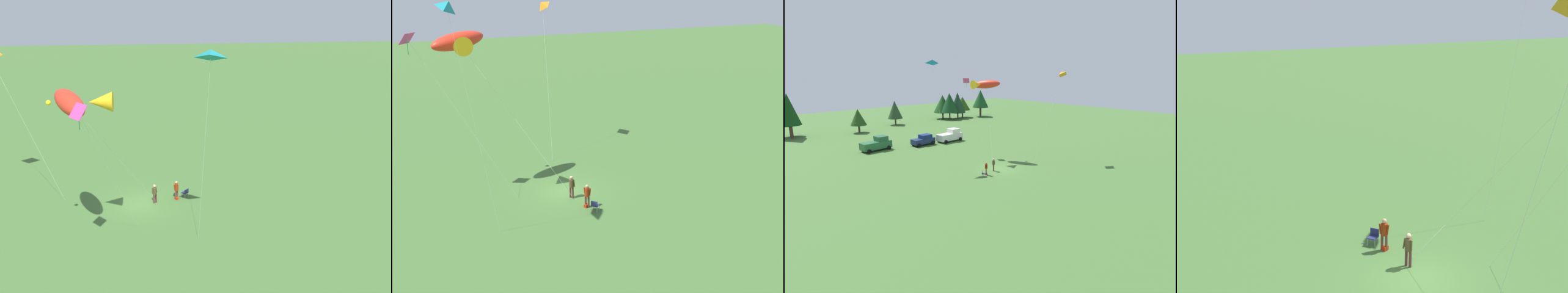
# 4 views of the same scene
# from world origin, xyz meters

# --- Properties ---
(ground_plane) EXTENTS (160.00, 160.00, 0.00)m
(ground_plane) POSITION_xyz_m (0.00, 0.00, 0.00)
(ground_plane) COLOR #416A30
(person_kite_flyer) EXTENTS (0.50, 0.49, 1.74)m
(person_kite_flyer) POSITION_xyz_m (-1.12, -0.06, 1.02)
(person_kite_flyer) COLOR brown
(person_kite_flyer) RESTS_ON ground
(folding_chair) EXTENTS (0.68, 0.68, 0.82)m
(folding_chair) POSITION_xyz_m (-3.80, -0.87, 0.49)
(folding_chair) COLOR navy
(folding_chair) RESTS_ON ground
(person_spectator) EXTENTS (0.49, 0.52, 1.74)m
(person_spectator) POSITION_xyz_m (-3.00, -0.58, 1.02)
(person_spectator) COLOR brown
(person_spectator) RESTS_ON ground
(backpack_on_grass) EXTENTS (0.36, 0.39, 0.22)m
(backpack_on_grass) POSITION_xyz_m (-2.98, -0.53, 0.11)
(backpack_on_grass) COLOR red
(backpack_on_grass) RESTS_ON ground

